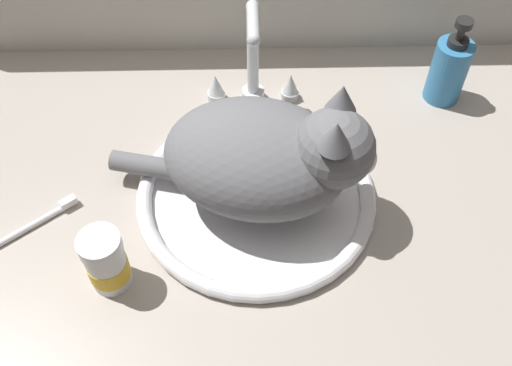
% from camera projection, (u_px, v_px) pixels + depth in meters
% --- Properties ---
extents(countertop, '(1.22, 0.69, 0.03)m').
position_uv_depth(countertop, '(260.00, 193.00, 0.93)').
color(countertop, '#ADA399').
rests_on(countertop, ground).
extents(sink_basin, '(0.37, 0.37, 0.02)m').
position_uv_depth(sink_basin, '(256.00, 195.00, 0.90)').
color(sink_basin, white).
rests_on(sink_basin, countertop).
extents(faucet, '(0.16, 0.11, 0.20)m').
position_uv_depth(faucet, '(253.00, 67.00, 0.98)').
color(faucet, silver).
rests_on(faucet, countertop).
extents(cat, '(0.39, 0.25, 0.20)m').
position_uv_depth(cat, '(271.00, 157.00, 0.82)').
color(cat, slate).
rests_on(cat, sink_basin).
extents(soap_pump_bottle, '(0.06, 0.06, 0.16)m').
position_uv_depth(soap_pump_bottle, '(449.00, 70.00, 1.00)').
color(soap_pump_bottle, teal).
rests_on(soap_pump_bottle, countertop).
extents(pill_bottle, '(0.06, 0.06, 0.10)m').
position_uv_depth(pill_bottle, '(106.00, 262.00, 0.78)').
color(pill_bottle, white).
rests_on(pill_bottle, countertop).
extents(toothbrush, '(0.15, 0.12, 0.02)m').
position_uv_depth(toothbrush, '(24.00, 229.00, 0.86)').
color(toothbrush, silver).
rests_on(toothbrush, countertop).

